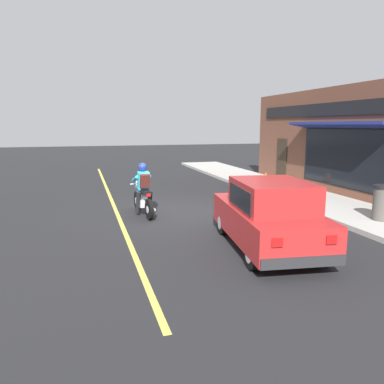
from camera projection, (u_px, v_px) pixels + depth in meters
ground_plane at (175, 212)px, 11.98m from camera, size 80.00×80.00×0.00m
sidewalk_curb at (275, 188)px, 16.25m from camera, size 2.60×22.00×0.14m
lane_stripe at (111, 198)px, 14.31m from camera, size 0.12×19.80×0.01m
storefront_building at (327, 141)px, 15.10m from camera, size 1.25×10.89×4.20m
motorcycle_with_rider at (143, 193)px, 11.50m from camera, size 0.61×2.02×1.62m
car_hatchback at (268, 216)px, 8.31m from camera, size 2.10×3.95×1.57m
trash_bin at (383, 203)px, 10.34m from camera, size 0.56×0.56×0.98m
traffic_cone at (266, 179)px, 16.34m from camera, size 0.36×0.36×0.60m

